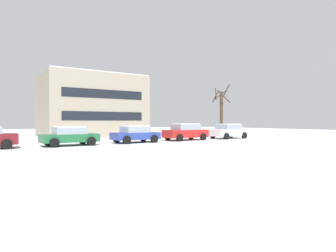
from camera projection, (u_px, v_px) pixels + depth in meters
parked_car_green at (70, 136)px, 20.13m from camera, size 3.93×2.19×1.38m
parked_car_blue at (135, 134)px, 22.99m from camera, size 3.89×2.12×1.38m
parked_car_red at (186, 132)px, 26.01m from camera, size 4.30×2.12×1.54m
parked_car_white at (229, 131)px, 28.63m from camera, size 4.12×2.19×1.50m
tree_far_right at (221, 110)px, 33.12m from camera, size 2.20×2.20×6.07m
building_far_right at (91, 106)px, 33.16m from camera, size 10.78×9.05×7.00m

